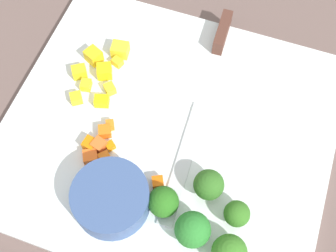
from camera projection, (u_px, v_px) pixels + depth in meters
ground_plane at (168, 133)px, 0.59m from camera, size 4.00×4.00×0.00m
cutting_board at (168, 131)px, 0.58m from camera, size 0.42×0.38×0.01m
prep_bowl at (111, 199)px, 0.51m from camera, size 0.09×0.09×0.04m
chef_knife at (212, 68)px, 0.61m from camera, size 0.03×0.32×0.02m
carrot_dice_0 at (110, 125)px, 0.57m from camera, size 0.01×0.02×0.01m
carrot_dice_1 at (105, 131)px, 0.57m from camera, size 0.02×0.02×0.01m
carrot_dice_2 at (105, 158)px, 0.55m from camera, size 0.02×0.02×0.01m
carrot_dice_3 at (99, 145)px, 0.56m from camera, size 0.02×0.02×0.02m
carrot_dice_4 at (90, 144)px, 0.56m from camera, size 0.02×0.02×0.01m
carrot_dice_5 at (91, 157)px, 0.55m from camera, size 0.02×0.02×0.01m
carrot_dice_6 at (158, 182)px, 0.54m from camera, size 0.02×0.02×0.01m
carrot_dice_7 at (110, 146)px, 0.56m from camera, size 0.01×0.01×0.01m
pepper_dice_0 at (94, 56)px, 0.62m from camera, size 0.03×0.03×0.02m
pepper_dice_1 at (117, 62)px, 0.62m from camera, size 0.02×0.02×0.01m
pepper_dice_2 at (110, 89)px, 0.60m from camera, size 0.02×0.02×0.01m
pepper_dice_3 at (104, 71)px, 0.61m from camera, size 0.03×0.03×0.02m
pepper_dice_4 at (102, 101)px, 0.59m from camera, size 0.02×0.02×0.01m
pepper_dice_5 at (75, 101)px, 0.59m from camera, size 0.02×0.02×0.01m
pepper_dice_6 at (79, 72)px, 0.61m from camera, size 0.02×0.02×0.02m
pepper_dice_7 at (86, 85)px, 0.60m from camera, size 0.02×0.02×0.01m
pepper_dice_8 at (120, 50)px, 0.62m from camera, size 0.03×0.02×0.02m
broccoli_floret_0 at (163, 202)px, 0.51m from camera, size 0.04×0.04×0.04m
broccoli_floret_1 at (237, 214)px, 0.51m from camera, size 0.03×0.03×0.03m
broccoli_floret_2 at (193, 230)px, 0.49m from camera, size 0.04×0.04×0.04m
broccoli_floret_3 at (209, 185)px, 0.52m from camera, size 0.04×0.04×0.04m
broccoli_floret_4 at (229, 252)px, 0.49m from camera, size 0.04×0.04×0.04m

